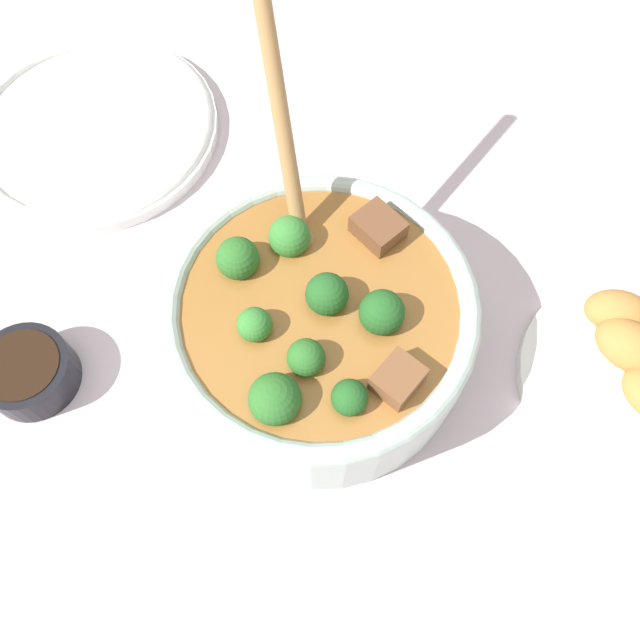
{
  "coord_description": "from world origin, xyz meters",
  "views": [
    {
      "loc": [
        0.1,
        0.17,
        0.48
      ],
      "look_at": [
        0.0,
        0.0,
        0.05
      ],
      "focal_mm": 35.0,
      "sensor_mm": 36.0,
      "label": 1
    }
  ],
  "objects_px": {
    "empty_plate": "(93,127)",
    "food_plate": "(638,370)",
    "stew_bowl": "(320,323)",
    "condiment_bowl": "(28,371)"
  },
  "relations": [
    {
      "from": "empty_plate",
      "to": "food_plate",
      "type": "height_order",
      "value": "food_plate"
    },
    {
      "from": "stew_bowl",
      "to": "food_plate",
      "type": "distance_m",
      "value": 0.26
    },
    {
      "from": "condiment_bowl",
      "to": "food_plate",
      "type": "xyz_separation_m",
      "value": [
        -0.42,
        0.25,
        -0.0
      ]
    },
    {
      "from": "empty_plate",
      "to": "food_plate",
      "type": "xyz_separation_m",
      "value": [
        -0.28,
        0.46,
        0.01
      ]
    },
    {
      "from": "condiment_bowl",
      "to": "empty_plate",
      "type": "distance_m",
      "value": 0.26
    },
    {
      "from": "condiment_bowl",
      "to": "empty_plate",
      "type": "relative_size",
      "value": 0.3
    },
    {
      "from": "stew_bowl",
      "to": "condiment_bowl",
      "type": "relative_size",
      "value": 3.9
    },
    {
      "from": "condiment_bowl",
      "to": "food_plate",
      "type": "distance_m",
      "value": 0.48
    },
    {
      "from": "food_plate",
      "to": "condiment_bowl",
      "type": "bearing_deg",
      "value": -30.49
    },
    {
      "from": "stew_bowl",
      "to": "food_plate",
      "type": "bearing_deg",
      "value": 143.57
    }
  ]
}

